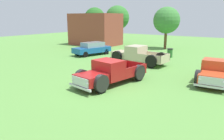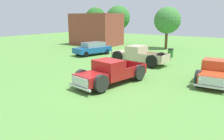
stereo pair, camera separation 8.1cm
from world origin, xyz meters
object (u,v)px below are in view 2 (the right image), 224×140
pickup_truck_foreground (108,73)px  sedan_distant_a (93,48)px  oak_tree_center (96,18)px  pickup_truck_behind_left (216,72)px  trash_can (170,53)px  pickup_truck_behind_right (136,55)px  oak_tree_east (167,20)px  oak_tree_west (118,18)px

pickup_truck_foreground → sedan_distant_a: bearing=134.6°
oak_tree_center → pickup_truck_foreground: bearing=-48.8°
pickup_truck_foreground → oak_tree_center: oak_tree_center is taller
pickup_truck_behind_left → trash_can: pickup_truck_behind_left is taller
pickup_truck_foreground → oak_tree_center: size_ratio=0.96×
pickup_truck_behind_left → pickup_truck_behind_right: (-7.32, 2.62, 0.05)m
pickup_truck_foreground → oak_tree_east: (-3.23, 17.79, 3.01)m
trash_can → pickup_truck_behind_right: bearing=-107.8°
oak_tree_east → oak_tree_west: oak_tree_west is taller
sedan_distant_a → oak_tree_center: bearing=126.8°
oak_tree_center → trash_can: bearing=-15.7°
pickup_truck_foreground → pickup_truck_behind_right: pickup_truck_behind_right is taller
oak_tree_east → oak_tree_center: 10.51m
sedan_distant_a → oak_tree_east: bearing=62.9°
pickup_truck_behind_left → oak_tree_west: bearing=138.9°
pickup_truck_behind_left → oak_tree_west: size_ratio=0.85×
pickup_truck_foreground → pickup_truck_behind_right: bearing=105.0°
oak_tree_west → oak_tree_center: size_ratio=1.08×
oak_tree_east → oak_tree_center: bearing=-166.6°
sedan_distant_a → oak_tree_west: (-4.33, 11.69, 3.33)m
oak_tree_east → oak_tree_center: oak_tree_center is taller
pickup_truck_foreground → trash_can: (-0.30, 11.67, -0.28)m
pickup_truck_behind_right → oak_tree_east: bearing=97.3°
pickup_truck_behind_left → trash_can: bearing=127.9°
pickup_truck_foreground → trash_can: pickup_truck_foreground is taller
pickup_truck_foreground → sedan_distant_a: size_ratio=1.18×
pickup_truck_behind_left → sedan_distant_a: pickup_truck_behind_left is taller
oak_tree_west → oak_tree_center: (-1.01, -4.56, -0.05)m
sedan_distant_a → trash_can: (7.82, 3.45, -0.27)m
pickup_truck_foreground → trash_can: size_ratio=5.69×
oak_tree_center → sedan_distant_a: bearing=-53.2°
pickup_truck_foreground → oak_tree_west: oak_tree_west is taller
pickup_truck_behind_right → oak_tree_west: oak_tree_west is taller
pickup_truck_behind_left → sedan_distant_a: size_ratio=1.12×
pickup_truck_foreground → trash_can: 11.68m
sedan_distant_a → pickup_truck_behind_right: bearing=-12.1°
pickup_truck_foreground → oak_tree_west: 23.73m
pickup_truck_foreground → oak_tree_west: (-12.45, 19.92, 3.33)m
pickup_truck_foreground → sedan_distant_a: pickup_truck_foreground is taller
pickup_truck_behind_right → oak_tree_center: 14.75m
pickup_truck_foreground → sedan_distant_a: 11.56m
pickup_truck_behind_right → pickup_truck_foreground: bearing=-75.0°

